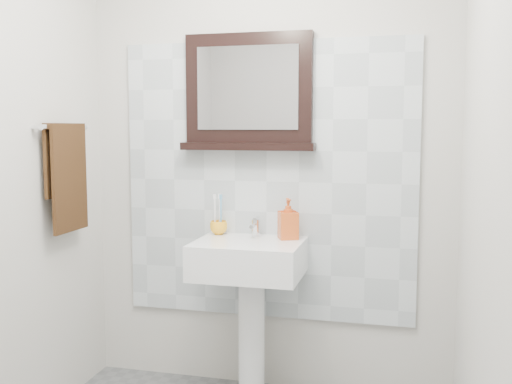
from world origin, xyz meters
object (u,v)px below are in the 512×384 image
Objects in this scene: toothbrush_cup at (219,228)px; pedestal_sink at (249,276)px; soap_dispenser at (288,219)px; framed_mirror at (248,95)px; hand_towel at (67,169)px.

pedestal_sink is at bearing -33.77° from toothbrush_cup.
framed_mirror is at bearing 136.73° from soap_dispenser.
soap_dispenser is 0.39× the size of hand_towel.
pedestal_sink is 1.08m from hand_towel.
pedestal_sink is 1.75× the size of hand_towel.
pedestal_sink is 1.32× the size of framed_mirror.
toothbrush_cup is (-0.21, 0.14, 0.22)m from pedestal_sink.
toothbrush_cup is 0.44× the size of soap_dispenser.
hand_towel is at bearing -165.58° from pedestal_sink.
framed_mirror reaches higher than toothbrush_cup.
soap_dispenser is (0.18, 0.10, 0.29)m from pedestal_sink.
toothbrush_cup is at bearing 150.81° from soap_dispenser.
toothbrush_cup is at bearing -163.41° from framed_mirror.
hand_towel is at bearing -153.71° from framed_mirror.
toothbrush_cup is 0.17× the size of hand_towel.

